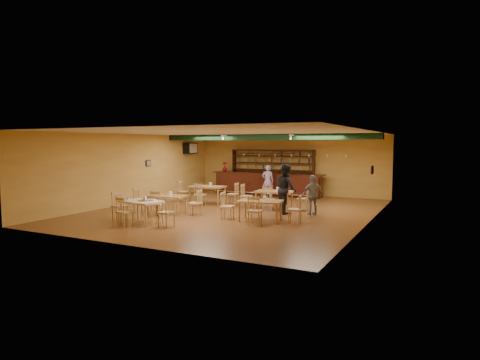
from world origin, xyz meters
The scene contains 23 objects.
floor centered at (0.00, 0.00, 0.00)m, with size 12.00×12.00×0.00m, color brown.
ceiling_beam centered at (0.00, 2.80, 2.87)m, with size 10.00×0.30×0.25m, color black.
track_rail_left centered at (-1.80, 3.40, 2.94)m, with size 0.05×2.50×0.05m, color white.
track_rail_right centered at (1.40, 3.40, 2.94)m, with size 0.05×2.50×0.05m, color white.
ac_unit centered at (-4.80, 4.20, 2.35)m, with size 0.34×0.70×0.48m, color white.
picture_left centered at (-4.97, 1.00, 1.70)m, with size 0.04×0.34×0.28m, color black.
picture_right centered at (4.97, 0.50, 1.70)m, with size 0.04×0.34×0.28m, color black.
bar_counter centered at (-0.84, 5.15, 0.56)m, with size 5.77×0.85×1.13m, color black.
back_bar_hutch centered at (-0.84, 5.78, 1.14)m, with size 4.46×0.40×2.28m, color black.
poinsettia centered at (-3.27, 5.15, 1.38)m, with size 0.28×0.28×0.50m, color #AD0F1B.
dining_table_a centered at (-2.05, 1.36, 0.37)m, with size 1.50×0.90×0.75m, color #B1853E.
dining_table_b centered at (1.12, 1.22, 0.36)m, with size 1.44×0.86×0.72m, color #B1853E.
dining_table_c centered at (-1.94, -1.68, 0.34)m, with size 1.38×0.83×0.69m, color #B1853E.
dining_table_d centered at (1.73, -1.49, 0.35)m, with size 1.41×0.85×0.71m, color #B1853E.
near_table centered at (-1.62, -3.48, 0.37)m, with size 1.36×0.88×0.73m, color #D0BB8C.
pizza_tray centered at (-1.52, -3.48, 0.74)m, with size 0.40×0.40×0.01m, color silver.
parmesan_shaker centered at (-2.05, -3.62, 0.79)m, with size 0.07×0.07×0.11m, color #EAE5C6.
napkin_stack centered at (-1.27, -3.28, 0.75)m, with size 0.20×0.15×0.03m, color white.
pizza_server centered at (-1.37, -3.43, 0.75)m, with size 0.32×0.09×0.00m, color silver.
side_plate centered at (-1.08, -3.67, 0.74)m, with size 0.22×0.22×0.01m, color white.
patron_bar centered at (-0.47, 4.33, 0.79)m, with size 0.57×0.38×1.57m, color #954EA9.
patron_right_a centered at (1.92, 0.42, 0.92)m, with size 0.89×0.70×1.84m, color black.
patron_right_b centered at (2.93, 0.51, 0.73)m, with size 0.85×0.35×1.45m, color gray.
Camera 1 is at (7.25, -13.95, 2.58)m, focal length 30.99 mm.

